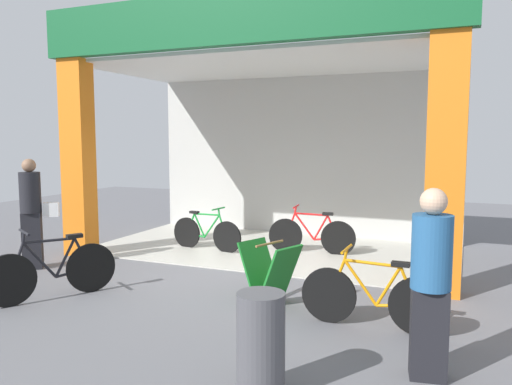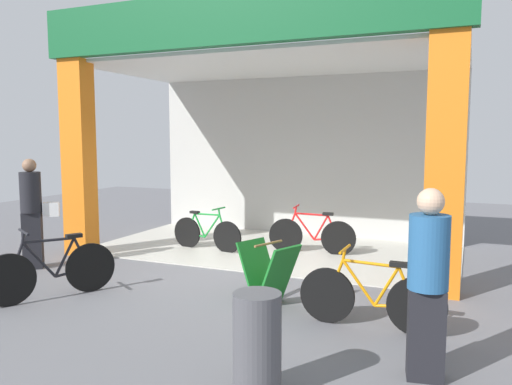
% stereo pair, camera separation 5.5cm
% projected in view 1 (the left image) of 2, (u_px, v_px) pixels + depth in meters
% --- Properties ---
extents(ground_plane, '(21.00, 21.00, 0.00)m').
position_uv_depth(ground_plane, '(235.00, 271.00, 7.90)').
color(ground_plane, slate).
rests_on(ground_plane, ground).
extents(shop_facade, '(6.70, 3.68, 4.18)m').
position_uv_depth(shop_facade, '(275.00, 128.00, 9.28)').
color(shop_facade, beige).
rests_on(shop_facade, ground).
extents(bicycle_inside_0, '(1.47, 0.40, 0.81)m').
position_uv_depth(bicycle_inside_0, '(206.00, 233.00, 9.33)').
color(bicycle_inside_0, black).
rests_on(bicycle_inside_0, ground).
extents(bicycle_inside_1, '(1.56, 0.43, 0.86)m').
position_uv_depth(bicycle_inside_1, '(312.00, 235.00, 9.05)').
color(bicycle_inside_1, black).
rests_on(bicycle_inside_1, ground).
extents(bicycle_parked_0, '(0.88, 1.47, 0.92)m').
position_uv_depth(bicycle_parked_0, '(52.00, 271.00, 6.52)').
color(bicycle_parked_0, black).
rests_on(bicycle_parked_0, ground).
extents(bicycle_parked_1, '(1.59, 0.43, 0.87)m').
position_uv_depth(bicycle_parked_1, '(373.00, 297.00, 5.50)').
color(bicycle_parked_1, black).
rests_on(bicycle_parked_1, ground).
extents(sandwich_board_sign, '(0.81, 0.70, 0.79)m').
position_uv_depth(sandwich_board_sign, '(270.00, 273.00, 6.33)').
color(sandwich_board_sign, '#197226').
rests_on(sandwich_board_sign, ground).
extents(pedestrian_0, '(0.59, 0.53, 1.74)m').
position_uv_depth(pedestrian_0, '(32.00, 213.00, 7.99)').
color(pedestrian_0, black).
rests_on(pedestrian_0, ground).
extents(pedestrian_1, '(0.39, 0.39, 1.65)m').
position_uv_depth(pedestrian_1, '(431.00, 281.00, 4.32)').
color(pedestrian_1, black).
rests_on(pedestrian_1, ground).
extents(trash_bin, '(0.39, 0.39, 0.84)m').
position_uv_depth(trash_bin, '(261.00, 344.00, 4.08)').
color(trash_bin, '#4C4C51').
rests_on(trash_bin, ground).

